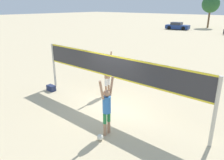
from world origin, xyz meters
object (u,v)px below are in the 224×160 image
Objects in this scene: parked_car_far at (177,26)px; player_spiker at (107,106)px; volleyball at (100,137)px; volleyball_net at (112,71)px; tree_left_cluster at (211,4)px; player_blocker at (107,73)px; gear_bag at (51,88)px.

player_spiker is at bearing -77.19° from parked_car_far.
parked_car_far is (-13.32, 34.09, 0.48)m from volleyball.
volleyball_net reaches higher than parked_car_far.
player_spiker is 42.05m from tree_left_cluster.
player_blocker is at bearing 128.58° from volleyball.
volleyball is 42.55m from tree_left_cluster.
tree_left_cluster reaches higher than parked_car_far.
player_spiker is at bearing -12.52° from gear_bag.
volleyball_net is at bearing 121.59° from volleyball.
gear_bag is at bearing 163.19° from volleyball.
volleyball_net is 1.64m from player_blocker.
tree_left_cluster is at bearing 57.50° from parked_car_far.
volleyball is at bearing 38.58° from player_blocker.
volleyball is (1.27, -2.06, -1.58)m from volleyball_net.
player_spiker is 1.05m from volleyball.
player_spiker reaches higher than parked_car_far.
tree_left_cluster is at bearing 14.02° from player_spiker.
volleyball is 0.03× the size of tree_left_cluster.
volleyball is at bearing -58.41° from volleyball_net.
parked_car_far is at bearing 21.47° from player_spiker.
tree_left_cluster is (-7.79, 38.02, 3.26)m from player_blocker.
player_spiker is 5.13m from gear_bag.
volleyball_net is 1.94× the size of parked_car_far.
tree_left_cluster reaches higher than volleyball_net.
tree_left_cluster is (-10.23, 41.08, 4.29)m from volleyball.
parked_car_far is at bearing -113.83° from tree_left_cluster.
player_blocker is 4.42× the size of gear_bag.
gear_bag is (-5.00, 1.51, 0.04)m from volleyball.
parked_car_far is (-13.25, 33.67, -0.48)m from player_spiker.
player_spiker is 3.55m from player_blocker.
parked_car_far is (-12.05, 32.03, -1.10)m from volleyball_net.
player_blocker reaches higher than volleyball.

